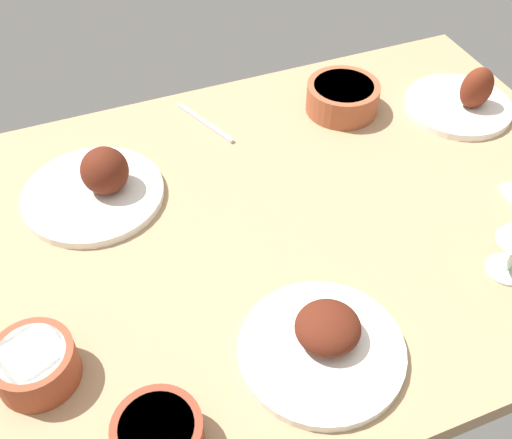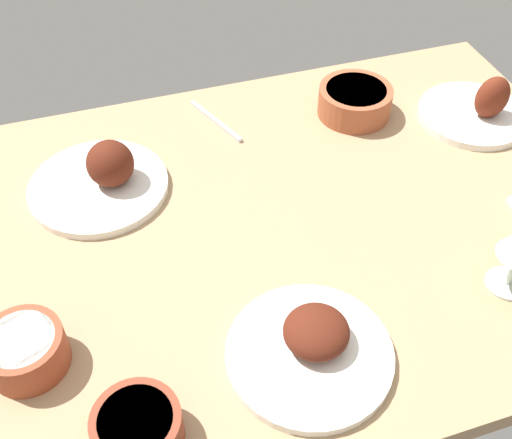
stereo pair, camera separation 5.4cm
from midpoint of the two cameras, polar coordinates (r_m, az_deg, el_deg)
name	(u,v)px [view 1 (the left image)]	position (r cm, az deg, el deg)	size (l,w,h in cm)	color
dining_table	(256,235)	(111.98, -1.38, -1.46)	(140.00, 90.00, 4.00)	tan
plate_center_main	(98,185)	(118.77, -15.67, 3.01)	(26.24, 26.24, 10.20)	white
plate_near_viewer	(464,101)	(142.22, 17.56, 10.40)	(23.03, 23.03, 10.70)	white
plate_far_side	(324,343)	(93.57, 4.59, -11.30)	(24.98, 24.98, 6.80)	white
bowl_soup	(158,435)	(86.43, -10.87, -19.02)	(11.98, 11.98, 5.81)	brown
bowl_potatoes	(343,96)	(136.29, 6.85, 11.18)	(15.60, 15.60, 6.25)	#A35133
bowl_cream	(35,364)	(95.86, -21.28, -12.35)	(11.97, 11.97, 6.37)	brown
fork_loose	(205,123)	(133.44, -5.87, 8.83)	(17.40, 0.90, 0.80)	silver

